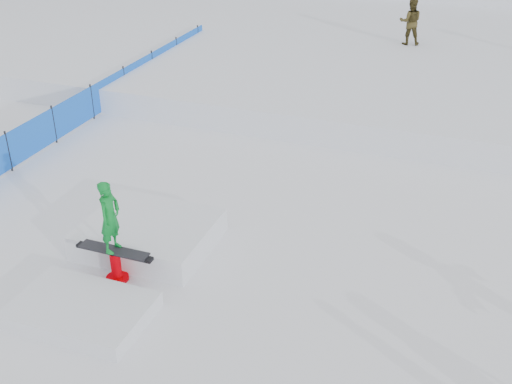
% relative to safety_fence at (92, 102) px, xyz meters
% --- Properties ---
extents(ground, '(120.00, 120.00, 0.00)m').
position_rel_safety_fence_xyz_m(ground, '(6.50, -6.60, -0.55)').
color(ground, white).
extents(snow_midrise, '(50.00, 18.00, 0.80)m').
position_rel_safety_fence_xyz_m(snow_midrise, '(6.50, 9.40, -0.15)').
color(snow_midrise, white).
rests_on(snow_midrise, ground).
extents(safety_fence, '(0.05, 16.00, 1.10)m').
position_rel_safety_fence_xyz_m(safety_fence, '(0.00, 0.00, 0.00)').
color(safety_fence, blue).
rests_on(safety_fence, ground).
extents(walker_olive, '(0.95, 0.81, 1.68)m').
position_rel_safety_fence_xyz_m(walker_olive, '(8.11, 8.84, 1.09)').
color(walker_olive, '#413717').
rests_on(walker_olive, snow_midrise).
extents(jib_rail_feature, '(2.60, 4.40, 2.11)m').
position_rel_safety_fence_xyz_m(jib_rail_feature, '(5.02, -6.37, -0.25)').
color(jib_rail_feature, white).
rests_on(jib_rail_feature, ground).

